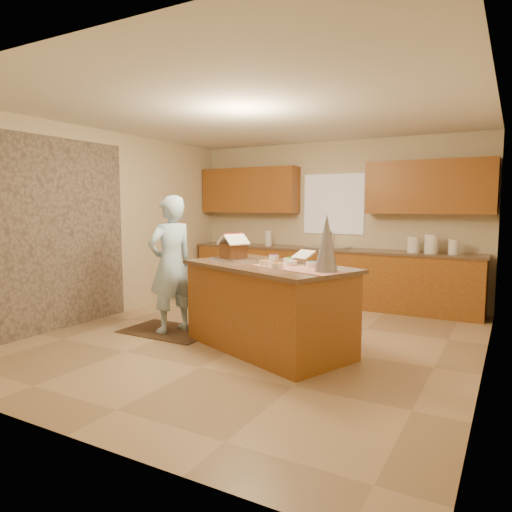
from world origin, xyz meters
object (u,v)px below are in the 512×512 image
object	(u,v)px
boy	(171,264)
gingerbread_house	(233,249)
tinsel_tree	(326,243)
island_base	(268,309)

from	to	relation	value
boy	gingerbread_house	distance (m)	0.89
tinsel_tree	gingerbread_house	size ratio (longest dim) A/B	1.52
island_base	tinsel_tree	bearing A→B (deg)	3.67
boy	gingerbread_house	world-z (taller)	boy
boy	island_base	bearing A→B (deg)	107.17
gingerbread_house	island_base	bearing A→B (deg)	-16.64
island_base	gingerbread_house	xyz separation A→B (m)	(-0.56, 0.17, 0.64)
island_base	boy	bearing A→B (deg)	-159.20
gingerbread_house	tinsel_tree	bearing A→B (deg)	-17.54
tinsel_tree	island_base	bearing A→B (deg)	161.83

